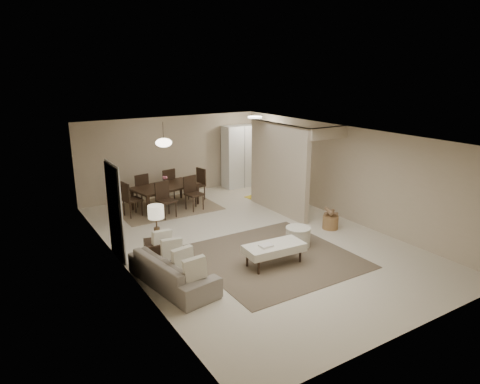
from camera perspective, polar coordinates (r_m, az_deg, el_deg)
floor at (r=10.34m, az=1.11°, el=-6.18°), size 9.00×9.00×0.00m
ceiling at (r=9.67m, az=1.19°, el=7.65°), size 9.00×9.00×0.00m
back_wall at (r=13.82m, az=-9.08°, el=4.77°), size 6.00×0.00×6.00m
left_wall at (r=8.74m, az=-15.61°, el=-2.31°), size 0.00×9.00×9.00m
right_wall at (r=11.78m, az=13.50°, el=2.56°), size 0.00×9.00×9.00m
partition at (r=11.93m, az=5.16°, el=3.11°), size 0.15×2.50×2.50m
doorway at (r=9.37m, az=-16.39°, el=-2.62°), size 0.04×0.90×2.04m
pantry_cabinet at (r=14.61m, az=0.03°, el=4.79°), size 1.20×0.55×2.10m
flush_light at (r=13.58m, az=2.00°, el=9.93°), size 0.44×0.44×0.05m
living_rug at (r=9.38m, az=4.43°, el=-8.62°), size 3.20×3.20×0.01m
sofa at (r=8.22m, az=-8.96°, el=-10.28°), size 2.13×1.11×0.59m
ottoman_bench at (r=8.90m, az=4.58°, el=-7.50°), size 1.30×0.66×0.45m
side_table at (r=8.97m, az=-10.84°, el=-8.14°), size 0.62×0.62×0.57m
table_lamp at (r=8.66m, az=-11.13°, el=-3.03°), size 0.32×0.32×0.76m
round_pouf at (r=9.92m, az=7.74°, el=-5.94°), size 0.58×0.58×0.45m
wicker_basket at (r=11.12m, az=11.96°, el=-3.97°), size 0.45×0.45×0.34m
dining_rug at (r=12.74m, az=-9.72°, el=-2.02°), size 2.80×2.10×0.01m
dining_table at (r=12.65m, az=-9.79°, el=-0.62°), size 2.04×1.39×0.66m
dining_chairs at (r=12.60m, az=-9.82°, el=0.07°), size 2.66×2.12×0.98m
vase at (r=12.53m, az=-9.88°, el=1.17°), size 0.19×0.19×0.16m
yellow_mat at (r=13.66m, az=2.72°, el=-0.56°), size 0.99×0.69×0.01m
pendant_light at (r=12.29m, az=-10.14°, el=6.50°), size 0.46×0.46×0.71m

